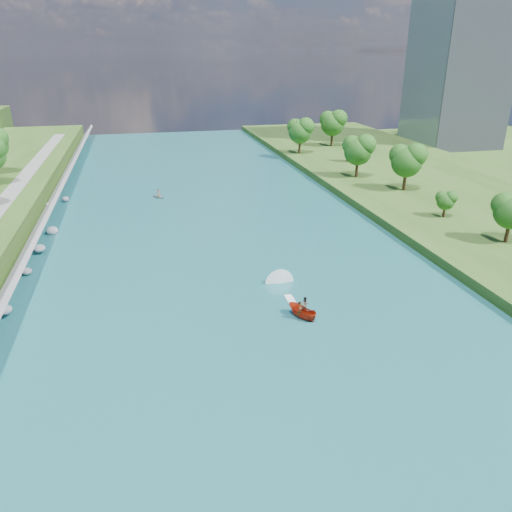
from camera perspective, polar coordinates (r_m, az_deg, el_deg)
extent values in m
plane|color=#2D5119|center=(50.62, 0.27, -9.41)|extent=(260.00, 260.00, 0.00)
cube|color=#1B6067|center=(68.06, -3.68, -0.69)|extent=(55.00, 240.00, 0.10)
cube|color=slate|center=(68.46, -25.55, -1.23)|extent=(3.54, 236.00, 4.05)
ellipsoid|color=gray|center=(60.23, -26.82, -5.52)|extent=(1.59, 1.62, 0.98)
ellipsoid|color=gray|center=(70.10, -24.73, -1.60)|extent=(1.35, 1.19, 0.94)
ellipsoid|color=gray|center=(76.89, -23.53, 0.80)|extent=(1.61, 1.92, 1.07)
ellipsoid|color=gray|center=(84.82, -22.28, 2.66)|extent=(1.88, 1.78, 1.49)
ellipsoid|color=gray|center=(95.52, -22.45, 5.45)|extent=(1.54, 1.60, 0.87)
ellipsoid|color=gray|center=(102.20, -20.96, 6.08)|extent=(1.40, 1.28, 1.10)
cube|color=gray|center=(165.26, 22.51, 21.99)|extent=(22.00, 22.00, 60.00)
ellipsoid|color=#144C14|center=(78.21, 27.14, 4.37)|extent=(5.11, 5.11, 8.52)
ellipsoid|color=#144C14|center=(86.82, 20.85, 5.83)|extent=(3.11, 3.11, 5.18)
ellipsoid|color=#144C14|center=(101.58, 16.84, 10.16)|extent=(6.36, 6.36, 10.60)
ellipsoid|color=#144C14|center=(110.18, 11.58, 11.55)|extent=(6.36, 6.36, 10.60)
ellipsoid|color=#144C14|center=(126.09, 11.14, 11.92)|extent=(3.79, 3.79, 6.31)
ellipsoid|color=#144C14|center=(135.07, 5.06, 13.87)|extent=(6.45, 6.45, 10.74)
ellipsoid|color=#144C14|center=(147.08, 8.75, 14.58)|extent=(7.02, 7.02, 11.69)
imported|color=#AB250D|center=(54.00, 5.30, -6.33)|extent=(3.09, 3.89, 1.43)
imported|color=#66605B|center=(53.30, 5.05, -6.09)|extent=(0.78, 0.71, 1.78)
imported|color=#66605B|center=(54.32, 5.66, -5.55)|extent=(0.93, 0.76, 1.76)
cube|color=white|center=(56.83, 4.33, -5.53)|extent=(0.90, 5.00, 0.06)
imported|color=gray|center=(100.01, -11.06, 6.72)|extent=(3.21, 3.38, 0.57)
imported|color=#66605B|center=(99.84, -11.09, 7.09)|extent=(0.78, 0.62, 1.39)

